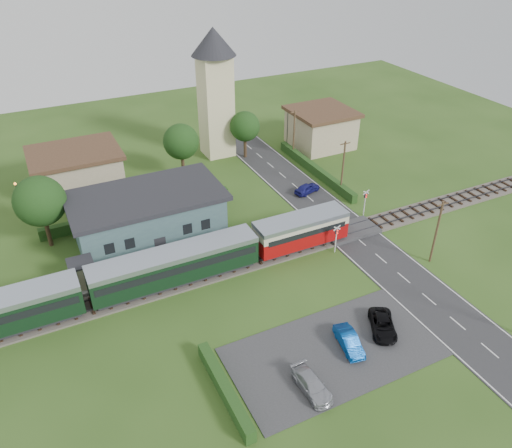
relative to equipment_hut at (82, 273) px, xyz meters
name	(u,v)px	position (x,y,z in m)	size (l,w,h in m)	color
ground	(279,266)	(18.00, -5.20, -1.75)	(120.00, 120.00, 0.00)	#2D4C19
railway_track	(270,255)	(18.00, -3.20, -1.64)	(76.00, 3.20, 0.49)	#4C443D
road	(361,241)	(28.00, -5.20, -1.72)	(6.00, 70.00, 0.05)	#28282B
car_park	(333,352)	(16.50, -17.20, -1.71)	(17.00, 9.00, 0.08)	#333335
crossing_deck	(350,231)	(28.00, -3.20, -1.52)	(6.20, 3.40, 0.45)	#333335
platform	(167,263)	(8.00, 0.00, -1.52)	(30.00, 3.00, 0.45)	gray
equipment_hut	(82,273)	(0.00, 0.00, 0.00)	(2.30, 2.30, 2.55)	beige
station_building	(148,215)	(8.00, 5.79, 0.95)	(16.00, 9.00, 5.30)	#3F5962
train	(142,274)	(4.82, -3.20, 0.43)	(43.20, 2.90, 3.40)	#232328
church_tower	(215,84)	(23.00, 22.80, 8.48)	(6.00, 6.00, 17.60)	beige
house_west	(77,171)	(3.00, 19.80, 1.04)	(10.80, 8.80, 5.50)	tan
house_east	(321,127)	(38.00, 18.80, 1.05)	(8.80, 8.80, 5.50)	tan
hedge_carpark	(225,389)	(7.00, -17.20, -1.15)	(0.80, 9.00, 1.20)	#193814
hedge_roadside	(315,170)	(32.20, 10.80, -1.15)	(0.80, 18.00, 1.20)	#193814
hedge_station	(139,212)	(8.00, 10.30, -1.10)	(22.00, 0.80, 1.30)	#193814
tree_a	(40,201)	(-2.00, 8.80, 3.63)	(5.20, 5.20, 8.00)	#332316
tree_b	(181,142)	(16.00, 17.80, 3.27)	(4.60, 4.60, 7.34)	#332316
tree_c	(245,127)	(26.00, 19.80, 2.91)	(4.20, 4.20, 6.78)	#332316
utility_pole_b	(436,231)	(32.20, -11.20, 1.88)	(1.40, 0.22, 7.00)	#473321
utility_pole_c	(343,167)	(32.20, 4.80, 1.88)	(1.40, 0.22, 7.00)	#473321
utility_pole_d	(294,133)	(32.20, 16.80, 1.88)	(1.40, 0.22, 7.00)	#473321
crossing_signal_near	(336,235)	(24.40, -5.61, 0.39)	(0.84, 0.28, 3.28)	silver
crossing_signal_far	(365,199)	(31.60, -0.81, 0.39)	(0.84, 0.28, 3.28)	silver
streetlamp_west	(20,199)	(-4.00, 14.80, 1.29)	(0.30, 0.30, 5.15)	#3F3F47
streetlamp_east	(288,124)	(34.00, 21.80, 1.29)	(0.30, 0.30, 5.15)	#3F3F47
car_on_road	(307,188)	(28.45, 6.69, -1.09)	(1.44, 3.58, 1.22)	navy
car_park_blue	(349,341)	(17.89, -17.30, -1.04)	(1.33, 3.80, 1.25)	#043F93
car_park_silver	(312,385)	(12.90, -19.70, -1.08)	(1.64, 4.04, 1.17)	#A1A2AC
car_park_dark	(383,325)	(21.57, -16.99, -1.09)	(1.92, 4.16, 1.16)	black
pedestrian_near	(236,234)	(15.67, 0.01, -0.32)	(0.71, 0.47, 1.96)	gray
pedestrian_far	(93,274)	(0.87, -0.03, -0.47)	(0.80, 0.62, 1.65)	gray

